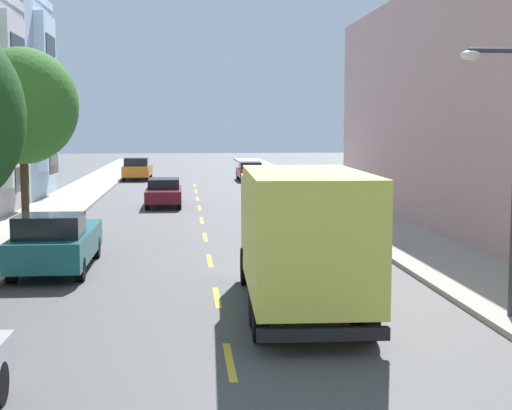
{
  "coord_description": "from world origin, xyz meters",
  "views": [
    {
      "loc": [
        -0.78,
        -5.87,
        4.14
      ],
      "look_at": [
        2.09,
        23.75,
        1.0
      ],
      "focal_mm": 52.65,
      "sensor_mm": 36.0,
      "label": 1
    }
  ],
  "objects_px": {
    "parked_pickup_orange": "(137,169)",
    "parked_sedan_red": "(250,171)",
    "delivery_box_truck": "(300,230)",
    "parked_pickup_teal": "(56,242)",
    "street_lamp": "(509,157)",
    "parked_wagon_black": "(334,226)",
    "street_tree_third": "(22,106)",
    "moving_burgundy_sedan": "(164,192)",
    "parked_wagon_champagne": "(300,202)"
  },
  "relations": [
    {
      "from": "street_tree_third",
      "to": "moving_burgundy_sedan",
      "type": "height_order",
      "value": "street_tree_third"
    },
    {
      "from": "parked_wagon_champagne",
      "to": "parked_sedan_red",
      "type": "distance_m",
      "value": 24.18
    },
    {
      "from": "street_lamp",
      "to": "parked_wagon_black",
      "type": "bearing_deg",
      "value": 99.68
    },
    {
      "from": "parked_pickup_teal",
      "to": "moving_burgundy_sedan",
      "type": "height_order",
      "value": "parked_pickup_teal"
    },
    {
      "from": "street_lamp",
      "to": "parked_wagon_black",
      "type": "relative_size",
      "value": 1.2
    },
    {
      "from": "parked_wagon_champagne",
      "to": "parked_pickup_orange",
      "type": "bearing_deg",
      "value": 108.33
    },
    {
      "from": "parked_wagon_champagne",
      "to": "street_tree_third",
      "type": "bearing_deg",
      "value": -153.58
    },
    {
      "from": "street_tree_third",
      "to": "parked_pickup_teal",
      "type": "xyz_separation_m",
      "value": [
        1.96,
        -5.46,
        -4.01
      ]
    },
    {
      "from": "delivery_box_truck",
      "to": "parked_wagon_champagne",
      "type": "relative_size",
      "value": 1.57
    },
    {
      "from": "parked_pickup_teal",
      "to": "parked_wagon_black",
      "type": "height_order",
      "value": "parked_pickup_teal"
    },
    {
      "from": "street_lamp",
      "to": "parked_pickup_teal",
      "type": "relative_size",
      "value": 1.07
    },
    {
      "from": "parked_wagon_champagne",
      "to": "moving_burgundy_sedan",
      "type": "bearing_deg",
      "value": 133.67
    },
    {
      "from": "parked_pickup_teal",
      "to": "parked_wagon_black",
      "type": "distance_m",
      "value": 9.19
    },
    {
      "from": "parked_pickup_teal",
      "to": "parked_wagon_black",
      "type": "bearing_deg",
      "value": 18.63
    },
    {
      "from": "parked_pickup_teal",
      "to": "parked_sedan_red",
      "type": "distance_m",
      "value": 36.03
    },
    {
      "from": "parked_pickup_teal",
      "to": "parked_wagon_black",
      "type": "relative_size",
      "value": 1.12
    },
    {
      "from": "street_lamp",
      "to": "parked_wagon_black",
      "type": "height_order",
      "value": "street_lamp"
    },
    {
      "from": "parked_pickup_teal",
      "to": "parked_sedan_red",
      "type": "height_order",
      "value": "parked_pickup_teal"
    },
    {
      "from": "street_lamp",
      "to": "delivery_box_truck",
      "type": "xyz_separation_m",
      "value": [
        -4.13,
        1.39,
        -1.66
      ]
    },
    {
      "from": "parked_wagon_champagne",
      "to": "parked_wagon_black",
      "type": "xyz_separation_m",
      "value": [
        -0.05,
        -7.85,
        0.0
      ]
    },
    {
      "from": "street_tree_third",
      "to": "parked_sedan_red",
      "type": "xyz_separation_m",
      "value": [
        10.64,
        29.51,
        -4.08
      ]
    },
    {
      "from": "delivery_box_truck",
      "to": "parked_pickup_teal",
      "type": "distance_m",
      "value": 8.3
    },
    {
      "from": "street_tree_third",
      "to": "street_lamp",
      "type": "distance_m",
      "value": 17.42
    },
    {
      "from": "parked_pickup_orange",
      "to": "parked_sedan_red",
      "type": "height_order",
      "value": "parked_pickup_orange"
    },
    {
      "from": "parked_sedan_red",
      "to": "moving_burgundy_sedan",
      "type": "relative_size",
      "value": 1.0
    },
    {
      "from": "parked_pickup_orange",
      "to": "parked_sedan_red",
      "type": "distance_m",
      "value": 8.78
    },
    {
      "from": "street_tree_third",
      "to": "street_lamp",
      "type": "relative_size",
      "value": 1.19
    },
    {
      "from": "parked_sedan_red",
      "to": "parked_pickup_teal",
      "type": "bearing_deg",
      "value": -103.93
    },
    {
      "from": "street_tree_third",
      "to": "parked_wagon_champagne",
      "type": "relative_size",
      "value": 1.43
    },
    {
      "from": "delivery_box_truck",
      "to": "parked_wagon_black",
      "type": "bearing_deg",
      "value": 73.46
    },
    {
      "from": "parked_wagon_champagne",
      "to": "parked_sedan_red",
      "type": "xyz_separation_m",
      "value": [
        -0.08,
        24.18,
        -0.05
      ]
    },
    {
      "from": "street_tree_third",
      "to": "parked_wagon_black",
      "type": "xyz_separation_m",
      "value": [
        10.67,
        -2.53,
        -4.03
      ]
    },
    {
      "from": "street_tree_third",
      "to": "delivery_box_truck",
      "type": "relative_size",
      "value": 0.91
    },
    {
      "from": "street_tree_third",
      "to": "parked_sedan_red",
      "type": "bearing_deg",
      "value": 70.18
    },
    {
      "from": "parked_wagon_black",
      "to": "parked_pickup_orange",
      "type": "xyz_separation_m",
      "value": [
        -8.6,
        33.96,
        0.02
      ]
    },
    {
      "from": "delivery_box_truck",
      "to": "street_tree_third",
      "type": "bearing_deg",
      "value": 127.06
    },
    {
      "from": "street_tree_third",
      "to": "parked_sedan_red",
      "type": "height_order",
      "value": "street_tree_third"
    },
    {
      "from": "parked_sedan_red",
      "to": "street_lamp",
      "type": "bearing_deg",
      "value": -87.69
    },
    {
      "from": "street_tree_third",
      "to": "parked_pickup_orange",
      "type": "height_order",
      "value": "street_tree_third"
    },
    {
      "from": "moving_burgundy_sedan",
      "to": "parked_wagon_champagne",
      "type": "bearing_deg",
      "value": -46.33
    },
    {
      "from": "parked_pickup_teal",
      "to": "moving_burgundy_sedan",
      "type": "bearing_deg",
      "value": 81.27
    },
    {
      "from": "parked_wagon_black",
      "to": "parked_pickup_teal",
      "type": "bearing_deg",
      "value": -161.37
    },
    {
      "from": "parked_wagon_black",
      "to": "street_tree_third",
      "type": "bearing_deg",
      "value": 166.66
    },
    {
      "from": "parked_sedan_red",
      "to": "street_tree_third",
      "type": "bearing_deg",
      "value": -109.82
    },
    {
      "from": "parked_pickup_orange",
      "to": "parked_sedan_red",
      "type": "relative_size",
      "value": 1.18
    },
    {
      "from": "parked_wagon_champagne",
      "to": "moving_burgundy_sedan",
      "type": "height_order",
      "value": "parked_wagon_champagne"
    },
    {
      "from": "street_lamp",
      "to": "parked_pickup_teal",
      "type": "bearing_deg",
      "value": 146.8
    },
    {
      "from": "moving_burgundy_sedan",
      "to": "parked_pickup_orange",
      "type": "bearing_deg",
      "value": 97.33
    },
    {
      "from": "delivery_box_truck",
      "to": "parked_pickup_orange",
      "type": "distance_m",
      "value": 42.74
    },
    {
      "from": "parked_wagon_champagne",
      "to": "parked_wagon_black",
      "type": "distance_m",
      "value": 7.85
    }
  ]
}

